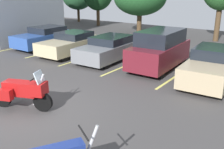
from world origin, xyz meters
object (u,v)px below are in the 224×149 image
at_px(car_tan, 212,65).
at_px(motorcycle_touring, 23,91).
at_px(car_champagne, 72,43).
at_px(car_grey, 110,48).
at_px(car_blue, 45,37).
at_px(car_maroon, 160,49).

bearing_deg(car_tan, motorcycle_touring, -123.00).
xyz_separation_m(motorcycle_touring, car_champagne, (-4.22, 6.58, 0.01)).
bearing_deg(car_grey, car_blue, 178.95).
xyz_separation_m(car_champagne, car_grey, (2.75, 0.27, 0.00)).
relative_size(car_maroon, car_tan, 0.93).
height_order(car_champagne, car_maroon, car_maroon).
height_order(car_maroon, car_tan, car_maroon).
bearing_deg(car_maroon, car_blue, -179.41).
relative_size(motorcycle_touring, car_tan, 0.45).
relative_size(car_blue, car_tan, 0.95).
height_order(car_champagne, car_grey, same).
bearing_deg(car_champagne, car_tan, 0.06).
bearing_deg(car_maroon, car_tan, -9.32).
height_order(car_grey, car_maroon, car_maroon).
distance_m(car_champagne, car_maroon, 5.78).
height_order(car_blue, car_tan, car_tan).
height_order(car_blue, car_grey, car_blue).
bearing_deg(car_champagne, car_grey, 5.54).
relative_size(car_blue, car_maroon, 1.02).
bearing_deg(motorcycle_touring, car_tan, 57.00).
xyz_separation_m(car_grey, car_maroon, (3.01, 0.19, 0.30)).
xyz_separation_m(car_maroon, car_tan, (2.74, -0.45, -0.27)).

